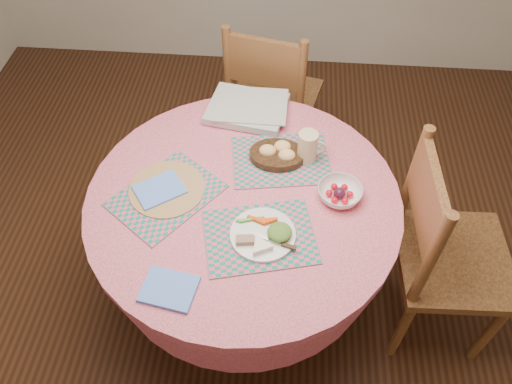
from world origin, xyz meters
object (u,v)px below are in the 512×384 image
Objects in this scene: dining_table at (244,226)px; bread_bowl at (278,154)px; chair_back at (271,97)px; latte_mug at (308,147)px; chair_right at (443,252)px; dinner_plate at (265,234)px; fruit_bowl at (340,193)px; wicker_trivet at (167,189)px.

bread_bowl reaches higher than dining_table.
latte_mug is at bearing 118.81° from chair_back.
latte_mug is at bearing 3.64° from bread_bowl.
chair_right is 1.22m from chair_back.
bread_bowl is at bearing 86.63° from dinner_plate.
chair_back reaches higher than dinner_plate.
dining_table is at bearing -137.92° from latte_mug.
chair_back reaches higher than dining_table.
dinner_plate reaches higher than dining_table.
chair_right reaches higher than dinner_plate.
dining_table is at bearing 117.01° from dinner_plate.
latte_mug is at bearing 123.12° from fruit_bowl.
dinner_plate is (-0.72, -0.14, 0.23)m from chair_right.
wicker_trivet reaches higher than dining_table.
fruit_bowl is (0.37, 0.02, 0.22)m from dining_table.
fruit_bowl is (0.68, 0.02, 0.02)m from wicker_trivet.
chair_back is at bearing 86.28° from dining_table.
chair_back is at bearing 92.07° from dinner_plate.
bread_bowl is 1.17× the size of fruit_bowl.
dining_table is 5.39× the size of bread_bowl.
dinner_plate is at bearing -141.81° from fruit_bowl.
wicker_trivet is (-0.36, -0.89, 0.24)m from chair_back.
dining_table is at bearing 99.83° from chair_back.
dining_table is at bearing 84.05° from chair_right.
bread_bowl reaches higher than wicker_trivet.
latte_mug is 0.70× the size of fruit_bowl.
dining_table is 0.31m from dinner_plate.
latte_mug is (0.55, 0.21, 0.07)m from wicker_trivet.
dinner_plate is (0.40, -0.20, 0.02)m from wicker_trivet.
fruit_bowl reaches higher than wicker_trivet.
fruit_bowl is (0.13, -0.20, -0.05)m from latte_mug.
dinner_plate reaches higher than fruit_bowl.
dining_table is 5.04× the size of dinner_plate.
bread_bowl is 1.68× the size of latte_mug.
dining_table is 0.33m from bread_bowl.
chair_right is 5.27× the size of fruit_bowl.
bread_bowl reaches higher than dinner_plate.
wicker_trivet is at bearing 153.69° from dinner_plate.
chair_back is at bearing 95.26° from bread_bowl.
chair_right is at bearing -3.19° from wicker_trivet.
chair_back is at bearing 36.44° from chair_right.
fruit_bowl reaches higher than dining_table.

